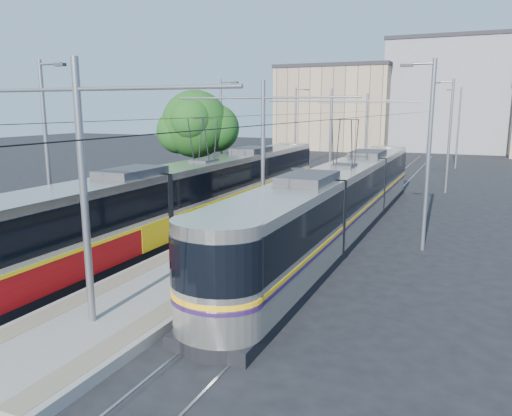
% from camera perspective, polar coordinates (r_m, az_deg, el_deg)
% --- Properties ---
extents(ground, '(160.00, 160.00, 0.00)m').
position_cam_1_polar(ground, '(17.81, -9.45, -8.61)').
color(ground, black).
rests_on(ground, ground).
extents(platform, '(4.00, 50.00, 0.30)m').
position_cam_1_polar(platform, '(32.83, 6.94, 0.98)').
color(platform, gray).
rests_on(platform, ground).
extents(tactile_strip_left, '(0.70, 50.00, 0.01)m').
position_cam_1_polar(tactile_strip_left, '(33.24, 4.55, 1.43)').
color(tactile_strip_left, gray).
rests_on(tactile_strip_left, platform).
extents(tactile_strip_right, '(0.70, 50.00, 0.01)m').
position_cam_1_polar(tactile_strip_right, '(32.42, 9.40, 1.06)').
color(tactile_strip_right, gray).
rests_on(tactile_strip_right, platform).
extents(rails, '(8.71, 70.00, 0.03)m').
position_cam_1_polar(rails, '(32.86, 6.93, 0.75)').
color(rails, gray).
rests_on(rails, ground).
extents(track_arrow, '(1.20, 5.00, 0.01)m').
position_cam_1_polar(track_arrow, '(17.95, -24.67, -9.35)').
color(track_arrow, silver).
rests_on(track_arrow, ground).
extents(tram_left, '(2.43, 30.03, 5.50)m').
position_cam_1_polar(tram_left, '(26.34, -5.91, 1.87)').
color(tram_left, black).
rests_on(tram_left, ground).
extents(tram_right, '(2.43, 27.62, 5.50)m').
position_cam_1_polar(tram_right, '(24.37, 9.90, 1.34)').
color(tram_right, black).
rests_on(tram_right, ground).
extents(catenary, '(9.20, 70.00, 7.00)m').
position_cam_1_polar(catenary, '(29.62, 5.52, 8.41)').
color(catenary, gray).
rests_on(catenary, platform).
extents(street_lamps, '(15.18, 38.22, 8.00)m').
position_cam_1_polar(street_lamps, '(36.19, 8.96, 8.32)').
color(street_lamps, gray).
rests_on(street_lamps, ground).
extents(shelter, '(1.08, 1.32, 2.52)m').
position_cam_1_polar(shelter, '(27.08, 4.73, 1.96)').
color(shelter, black).
rests_on(shelter, platform).
extents(tree, '(4.96, 4.58, 7.20)m').
position_cam_1_polar(tree, '(34.04, -6.33, 9.37)').
color(tree, '#382314').
rests_on(tree, ground).
extents(building_left, '(16.32, 12.24, 12.01)m').
position_cam_1_polar(building_left, '(76.41, 9.34, 11.25)').
color(building_left, tan).
rests_on(building_left, ground).
extents(building_centre, '(18.36, 14.28, 15.43)m').
position_cam_1_polar(building_centre, '(78.02, 21.85, 11.86)').
color(building_centre, gray).
rests_on(building_centre, ground).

